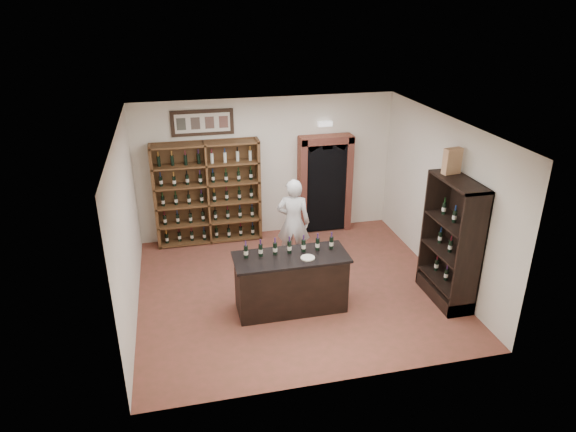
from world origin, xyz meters
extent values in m
plane|color=brown|center=(0.00, 0.00, 0.00)|extent=(5.50, 5.50, 0.00)
plane|color=white|center=(0.00, 0.00, 3.00)|extent=(5.50, 5.50, 0.00)
cube|color=silver|center=(0.00, 2.50, 1.50)|extent=(5.50, 0.04, 3.00)
cube|color=silver|center=(-2.75, 0.00, 1.50)|extent=(0.04, 5.00, 3.00)
cube|color=silver|center=(2.75, 0.00, 1.50)|extent=(0.04, 5.00, 3.00)
cube|color=brown|center=(-1.30, 2.47, 1.10)|extent=(2.20, 0.02, 2.20)
cube|color=brown|center=(-2.37, 2.29, 1.10)|extent=(0.06, 0.38, 2.20)
cube|color=brown|center=(-0.23, 2.29, 1.10)|extent=(0.06, 0.38, 2.20)
cube|color=brown|center=(-1.30, 2.29, 1.10)|extent=(0.04, 0.38, 2.20)
cube|color=brown|center=(-1.30, 2.29, 0.04)|extent=(2.18, 0.38, 0.04)
cube|color=brown|center=(-1.30, 2.29, 0.46)|extent=(2.18, 0.38, 0.04)
cube|color=brown|center=(-1.30, 2.29, 0.89)|extent=(2.18, 0.38, 0.03)
cube|color=brown|center=(-1.30, 2.29, 1.31)|extent=(2.18, 0.38, 0.04)
cube|color=brown|center=(-1.30, 2.29, 1.74)|extent=(2.18, 0.38, 0.04)
cube|color=brown|center=(-1.30, 2.29, 2.16)|extent=(2.18, 0.38, 0.04)
cube|color=black|center=(-1.30, 2.47, 2.55)|extent=(1.25, 0.04, 0.52)
cube|color=black|center=(1.25, 2.34, 1.06)|extent=(0.97, 0.29, 2.05)
cube|color=#AE5543|center=(0.74, 2.32, 1.07)|extent=(0.14, 0.35, 2.15)
cube|color=#AE5543|center=(1.76, 2.32, 1.07)|extent=(0.14, 0.35, 2.15)
cube|color=#AE5543|center=(1.25, 2.32, 2.09)|extent=(1.15, 0.35, 0.16)
cube|color=white|center=(1.25, 2.42, 2.40)|extent=(0.30, 0.10, 0.10)
cube|color=black|center=(-0.20, -0.60, 0.47)|extent=(1.80, 0.70, 0.94)
cube|color=black|center=(-0.20, -0.60, 0.98)|extent=(1.88, 0.78, 0.04)
cylinder|color=black|center=(-0.92, -0.49, 1.10)|extent=(0.07, 0.07, 0.21)
cylinder|color=beige|center=(-0.92, -0.49, 1.09)|extent=(0.07, 0.07, 0.07)
cylinder|color=#48296E|center=(-0.92, -0.49, 1.25)|extent=(0.03, 0.03, 0.09)
cylinder|color=black|center=(-0.68, -0.49, 1.10)|extent=(0.07, 0.07, 0.21)
cylinder|color=beige|center=(-0.68, -0.49, 1.09)|extent=(0.07, 0.07, 0.07)
cylinder|color=#48296E|center=(-0.68, -0.49, 1.25)|extent=(0.03, 0.03, 0.09)
cylinder|color=black|center=(-0.44, -0.49, 1.10)|extent=(0.07, 0.07, 0.21)
cylinder|color=beige|center=(-0.44, -0.49, 1.09)|extent=(0.07, 0.07, 0.07)
cylinder|color=#48296E|center=(-0.44, -0.49, 1.25)|extent=(0.03, 0.03, 0.09)
cylinder|color=black|center=(-0.20, -0.49, 1.10)|extent=(0.07, 0.07, 0.21)
cylinder|color=beige|center=(-0.20, -0.49, 1.09)|extent=(0.07, 0.07, 0.07)
cylinder|color=#48296E|center=(-0.20, -0.49, 1.25)|extent=(0.03, 0.03, 0.09)
cylinder|color=black|center=(0.04, -0.49, 1.10)|extent=(0.07, 0.07, 0.21)
cylinder|color=beige|center=(0.04, -0.49, 1.09)|extent=(0.07, 0.07, 0.07)
cylinder|color=#48296E|center=(0.04, -0.49, 1.25)|extent=(0.03, 0.03, 0.09)
cylinder|color=black|center=(0.28, -0.49, 1.10)|extent=(0.07, 0.07, 0.21)
cylinder|color=beige|center=(0.28, -0.49, 1.09)|extent=(0.07, 0.07, 0.07)
cylinder|color=#48296E|center=(0.28, -0.49, 1.25)|extent=(0.03, 0.03, 0.09)
cylinder|color=black|center=(0.52, -0.49, 1.10)|extent=(0.07, 0.07, 0.21)
cylinder|color=beige|center=(0.52, -0.49, 1.09)|extent=(0.07, 0.07, 0.07)
cylinder|color=#48296E|center=(0.52, -0.49, 1.25)|extent=(0.03, 0.03, 0.09)
cube|color=black|center=(2.72, -0.90, 1.10)|extent=(0.02, 1.20, 2.20)
cube|color=black|center=(2.49, -1.48, 1.10)|extent=(0.48, 0.04, 2.20)
cube|color=black|center=(2.49, -0.32, 1.10)|extent=(0.48, 0.04, 2.20)
cube|color=black|center=(2.49, -0.90, 2.18)|extent=(0.48, 1.20, 0.04)
cube|color=black|center=(2.49, -0.90, 0.12)|extent=(0.48, 1.20, 0.24)
cube|color=black|center=(2.49, -0.90, 0.35)|extent=(0.48, 1.16, 0.03)
cube|color=black|center=(2.49, -0.90, 0.90)|extent=(0.48, 1.16, 0.03)
cube|color=black|center=(2.49, -0.90, 1.45)|extent=(0.48, 1.16, 0.03)
imported|color=silver|center=(0.21, 0.94, 0.88)|extent=(0.74, 0.60, 1.76)
cylinder|color=beige|center=(0.05, -0.74, 1.01)|extent=(0.23, 0.23, 0.02)
cube|color=tan|center=(2.51, -0.57, 2.42)|extent=(0.32, 0.18, 0.43)
camera|label=1|loc=(-1.91, -7.79, 4.95)|focal=32.00mm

